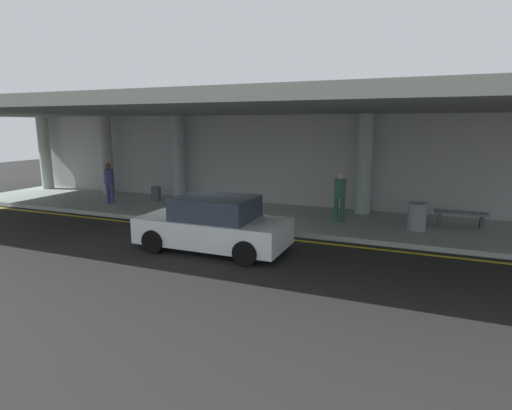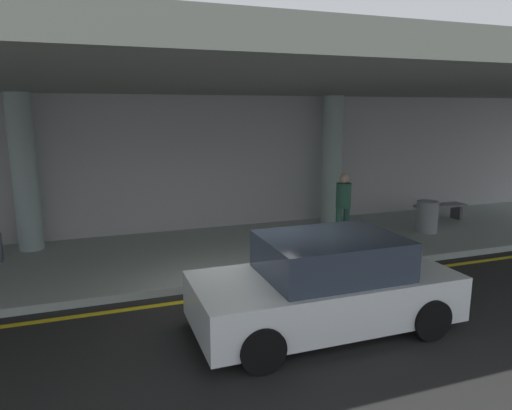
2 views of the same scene
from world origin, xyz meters
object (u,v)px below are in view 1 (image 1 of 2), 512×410
at_px(person_waiting_for_ride, 340,194).
at_px(support_column_center, 178,158).
at_px(suitcase_upright_primary, 156,194).
at_px(trash_bin_steel, 417,217).
at_px(traveler_with_luggage, 109,180).
at_px(support_column_far_left, 45,153).
at_px(bench_metal, 461,216).
at_px(car_white, 214,225).
at_px(support_column_left_mid, 106,155).
at_px(support_column_right_mid, 364,164).

bearing_deg(person_waiting_for_ride, support_column_center, -20.14).
distance_m(suitcase_upright_primary, trash_bin_steel, 10.66).
xyz_separation_m(traveler_with_luggage, suitcase_upright_primary, (1.45, 1.22, -0.65)).
height_order(support_column_far_left, support_column_center, same).
bearing_deg(bench_metal, car_white, -142.98).
bearing_deg(support_column_left_mid, support_column_center, 0.00).
bearing_deg(support_column_left_mid, support_column_far_left, 180.00).
relative_size(support_column_center, car_white, 0.89).
bearing_deg(car_white, support_column_right_mid, -121.67).
distance_m(suitcase_upright_primary, bench_metal, 11.91).
xyz_separation_m(support_column_far_left, trash_bin_steel, (17.93, -1.87, -1.40)).
bearing_deg(person_waiting_for_ride, support_column_left_mid, -15.84).
relative_size(traveler_with_luggage, person_waiting_for_ride, 1.00).
relative_size(traveler_with_luggage, trash_bin_steel, 1.98).
distance_m(traveler_with_luggage, bench_metal, 13.42).
bearing_deg(traveler_with_luggage, support_column_far_left, 161.01).
relative_size(support_column_far_left, suitcase_upright_primary, 4.06).
bearing_deg(bench_metal, support_column_right_mid, 164.79).
distance_m(person_waiting_for_ride, trash_bin_steel, 2.54).
relative_size(support_column_left_mid, traveler_with_luggage, 2.17).
xyz_separation_m(support_column_far_left, traveler_with_luggage, (5.88, -2.01, -0.86)).
bearing_deg(bench_metal, trash_bin_steel, -142.78).
distance_m(support_column_right_mid, car_white, 6.69).
relative_size(traveler_with_luggage, bench_metal, 1.05).
distance_m(support_column_center, person_waiting_for_ride, 7.68).
bearing_deg(support_column_left_mid, trash_bin_steel, -7.67).
bearing_deg(support_column_center, car_white, -50.11).
xyz_separation_m(support_column_far_left, person_waiting_for_ride, (15.45, -1.66, -0.86)).
bearing_deg(support_column_right_mid, support_column_far_left, 180.00).
height_order(support_column_far_left, person_waiting_for_ride, support_column_far_left).
distance_m(support_column_far_left, support_column_right_mid, 16.00).
height_order(person_waiting_for_ride, bench_metal, person_waiting_for_ride).
height_order(support_column_left_mid, suitcase_upright_primary, support_column_left_mid).
relative_size(support_column_center, support_column_right_mid, 1.00).
height_order(suitcase_upright_primary, bench_metal, suitcase_upright_primary).
xyz_separation_m(support_column_right_mid, trash_bin_steel, (1.93, -1.87, -1.40)).
xyz_separation_m(support_column_center, car_white, (4.80, -5.74, -1.26)).
relative_size(support_column_center, person_waiting_for_ride, 2.17).
height_order(support_column_right_mid, traveler_with_luggage, support_column_right_mid).
distance_m(support_column_center, support_column_right_mid, 8.00).
height_order(traveler_with_luggage, bench_metal, traveler_with_luggage).
height_order(support_column_left_mid, car_white, support_column_left_mid).
distance_m(support_column_center, car_white, 7.58).
relative_size(support_column_far_left, car_white, 0.89).
distance_m(support_column_left_mid, support_column_right_mid, 12.00).
xyz_separation_m(support_column_left_mid, trash_bin_steel, (13.93, -1.87, -1.40)).
height_order(support_column_far_left, bench_metal, support_column_far_left).
bearing_deg(support_column_center, support_column_right_mid, 0.00).
height_order(bench_metal, trash_bin_steel, trash_bin_steel).
distance_m(person_waiting_for_ride, suitcase_upright_primary, 8.20).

